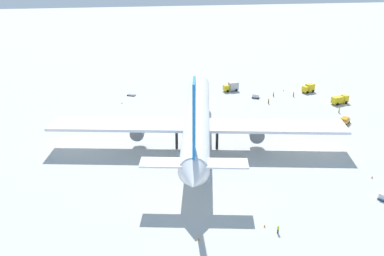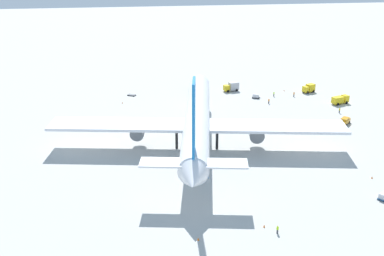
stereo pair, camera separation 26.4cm
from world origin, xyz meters
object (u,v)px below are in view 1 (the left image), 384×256
at_px(service_van, 345,121).
at_px(service_truck_1, 340,99).
at_px(ground_worker_2, 339,110).
at_px(traffic_cone_0, 199,239).
at_px(airliner, 197,120).
at_px(traffic_cone_3, 122,103).
at_px(baggage_cart_0, 384,196).
at_px(baggage_cart_1, 256,96).
at_px(ground_worker_0, 274,94).
at_px(baggage_cart_2, 131,95).
at_px(service_truck_0, 198,87).
at_px(traffic_cone_4, 265,226).
at_px(ground_worker_4, 278,229).
at_px(traffic_cone_1, 372,177).
at_px(service_truck_2, 309,88).
at_px(service_truck_4, 231,87).
at_px(ground_worker_3, 294,94).
at_px(traffic_cone_2, 284,90).
at_px(ground_worker_1, 269,101).

bearing_deg(service_van, service_truck_1, -20.68).
xyz_separation_m(ground_worker_2, traffic_cone_0, (-60.26, 53.90, -0.64)).
distance_m(airliner, traffic_cone_3, 43.27).
distance_m(ground_worker_2, traffic_cone_3, 69.18).
bearing_deg(baggage_cart_0, traffic_cone_0, 102.36).
xyz_separation_m(service_van, baggage_cart_1, (28.08, 18.75, -0.27)).
relative_size(ground_worker_0, traffic_cone_0, 3.04).
relative_size(baggage_cart_2, traffic_cone_0, 5.99).
height_order(service_truck_0, service_truck_1, service_truck_1).
height_order(service_van, traffic_cone_4, service_van).
distance_m(service_truck_1, ground_worker_4, 81.40).
bearing_deg(traffic_cone_1, ground_worker_0, 2.70).
bearing_deg(ground_worker_4, baggage_cart_1, -12.86).
bearing_deg(service_truck_2, service_truck_4, 78.36).
relative_size(service_truck_2, traffic_cone_3, 9.02).
height_order(baggage_cart_0, ground_worker_3, ground_worker_3).
relative_size(traffic_cone_0, traffic_cone_4, 1.00).
bearing_deg(traffic_cone_4, traffic_cone_3, 18.02).
height_order(ground_worker_2, traffic_cone_0, ground_worker_2).
relative_size(service_truck_4, baggage_cart_2, 1.75).
bearing_deg(baggage_cart_2, traffic_cone_0, -173.98).
bearing_deg(airliner, baggage_cart_1, -34.79).
bearing_deg(baggage_cart_2, traffic_cone_4, -165.63).
bearing_deg(ground_worker_0, service_truck_4, 57.20).
xyz_separation_m(service_truck_0, baggage_cart_1, (-11.98, -17.85, -0.51)).
xyz_separation_m(service_truck_0, ground_worker_4, (-90.88, 0.16, -0.45)).
xyz_separation_m(service_truck_4, ground_worker_0, (-8.33, -12.92, -0.80)).
distance_m(baggage_cart_1, traffic_cone_2, 13.78).
bearing_deg(baggage_cart_0, baggage_cart_1, 5.90).
xyz_separation_m(service_truck_2, traffic_cone_0, (-82.74, 52.80, -1.28)).
relative_size(airliner, service_truck_2, 15.04).
xyz_separation_m(baggage_cart_1, baggage_cart_2, (8.94, 41.74, -0.49)).
distance_m(service_truck_2, baggage_cart_2, 62.30).
relative_size(service_truck_0, service_truck_1, 0.97).
height_order(baggage_cart_1, ground_worker_4, ground_worker_4).
distance_m(service_truck_2, service_truck_4, 27.17).
bearing_deg(baggage_cart_2, service_truck_0, -82.76).
bearing_deg(traffic_cone_2, service_truck_1, -141.16).
distance_m(service_truck_0, baggage_cart_2, 24.10).
height_order(service_van, ground_worker_1, service_van).
distance_m(airliner, service_van, 46.29).
bearing_deg(ground_worker_2, traffic_cone_1, 164.45).
bearing_deg(ground_worker_0, ground_worker_3, -101.25).
bearing_deg(traffic_cone_3, ground_worker_1, -98.65).
xyz_separation_m(service_truck_4, ground_worker_1, (-15.80, -8.84, -0.75)).
height_order(baggage_cart_1, ground_worker_3, ground_worker_3).
distance_m(service_truck_4, traffic_cone_1, 72.34).
xyz_separation_m(service_truck_4, baggage_cart_0, (-79.51, -13.53, -0.89)).
xyz_separation_m(ground_worker_3, traffic_cone_4, (-76.30, 33.15, -0.59)).
bearing_deg(ground_worker_3, ground_worker_1, 119.71).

